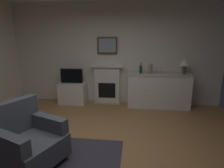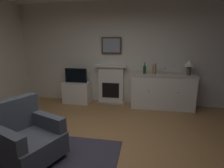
# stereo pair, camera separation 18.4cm
# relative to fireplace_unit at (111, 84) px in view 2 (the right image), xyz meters

# --- Properties ---
(ground_plane) EXTENTS (5.87, 5.37, 0.10)m
(ground_plane) POSITION_rel_fireplace_unit_xyz_m (0.17, -2.53, -0.60)
(ground_plane) COLOR #9E7042
(ground_plane) RESTS_ON ground
(wall_rear) EXTENTS (5.87, 0.06, 2.78)m
(wall_rear) POSITION_rel_fireplace_unit_xyz_m (0.17, 0.13, 0.84)
(wall_rear) COLOR silver
(wall_rear) RESTS_ON ground_plane
(area_rug) EXTENTS (2.31, 1.72, 0.02)m
(area_rug) POSITION_rel_fireplace_unit_xyz_m (-0.57, -2.93, -0.54)
(area_rug) COLOR #383342
(area_rug) RESTS_ON ground_plane
(fireplace_unit) EXTENTS (0.87, 0.30, 1.10)m
(fireplace_unit) POSITION_rel_fireplace_unit_xyz_m (0.00, 0.00, 0.00)
(fireplace_unit) COLOR white
(fireplace_unit) RESTS_ON ground_plane
(framed_picture) EXTENTS (0.55, 0.04, 0.45)m
(framed_picture) POSITION_rel_fireplace_unit_xyz_m (-0.00, 0.05, 1.08)
(framed_picture) COLOR #473323
(sideboard_cabinet) EXTENTS (1.64, 0.49, 0.91)m
(sideboard_cabinet) POSITION_rel_fireplace_unit_xyz_m (1.40, -0.18, -0.09)
(sideboard_cabinet) COLOR white
(sideboard_cabinet) RESTS_ON ground_plane
(table_lamp) EXTENTS (0.26, 0.26, 0.40)m
(table_lamp) POSITION_rel_fireplace_unit_xyz_m (2.01, -0.18, 0.64)
(table_lamp) COLOR #4C4742
(table_lamp) RESTS_ON sideboard_cabinet
(wine_bottle) EXTENTS (0.08, 0.08, 0.29)m
(wine_bottle) POSITION_rel_fireplace_unit_xyz_m (0.92, -0.17, 0.47)
(wine_bottle) COLOR #193F1E
(wine_bottle) RESTS_ON sideboard_cabinet
(wine_glass_left) EXTENTS (0.07, 0.07, 0.16)m
(wine_glass_left) POSITION_rel_fireplace_unit_xyz_m (1.32, -0.18, 0.49)
(wine_glass_left) COLOR silver
(wine_glass_left) RESTS_ON sideboard_cabinet
(wine_glass_center) EXTENTS (0.07, 0.07, 0.16)m
(wine_glass_center) POSITION_rel_fireplace_unit_xyz_m (1.43, -0.17, 0.49)
(wine_glass_center) COLOR silver
(wine_glass_center) RESTS_ON sideboard_cabinet
(vase_decorative) EXTENTS (0.11, 0.11, 0.28)m
(vase_decorative) POSITION_rel_fireplace_unit_xyz_m (1.16, -0.23, 0.50)
(vase_decorative) COLOR #9E7F5B
(vase_decorative) RESTS_ON sideboard_cabinet
(tv_cabinet) EXTENTS (0.75, 0.42, 0.60)m
(tv_cabinet) POSITION_rel_fireplace_unit_xyz_m (-0.97, -0.16, -0.25)
(tv_cabinet) COLOR white
(tv_cabinet) RESTS_ON ground_plane
(tv_set) EXTENTS (0.62, 0.07, 0.40)m
(tv_set) POSITION_rel_fireplace_unit_xyz_m (-0.97, -0.19, 0.26)
(tv_set) COLOR black
(tv_set) RESTS_ON tv_cabinet
(armchair) EXTENTS (1.03, 1.00, 0.92)m
(armchair) POSITION_rel_fireplace_unit_xyz_m (-0.73, -2.82, -0.17)
(armchair) COLOR #474C56
(armchair) RESTS_ON ground_plane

